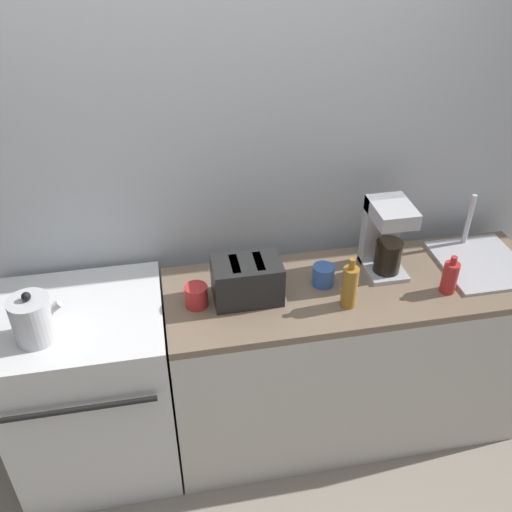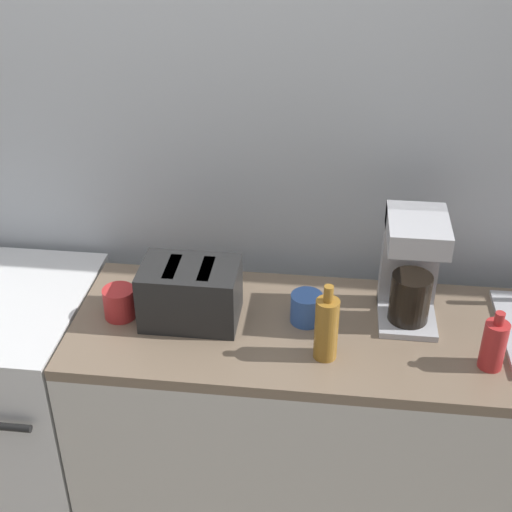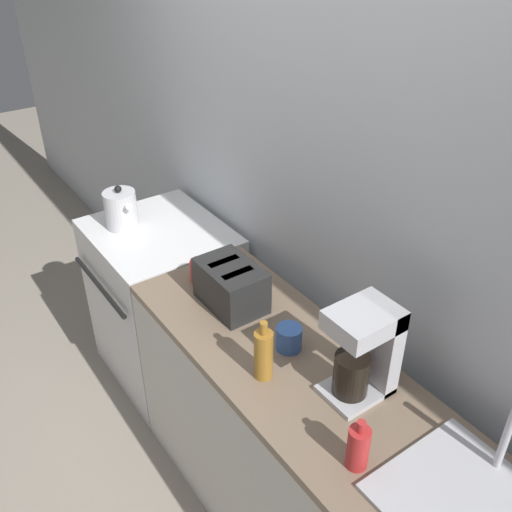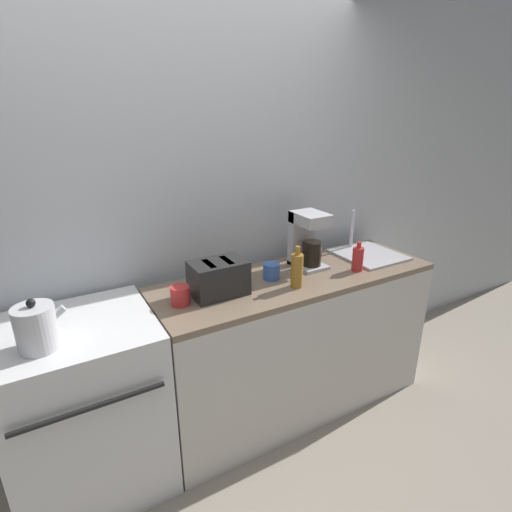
{
  "view_description": "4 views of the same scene",
  "coord_description": "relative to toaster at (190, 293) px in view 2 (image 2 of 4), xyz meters",
  "views": [
    {
      "loc": [
        -0.22,
        -1.63,
        2.52
      ],
      "look_at": [
        0.16,
        0.34,
        1.12
      ],
      "focal_mm": 40.0,
      "sensor_mm": 36.0,
      "label": 1
    },
    {
      "loc": [
        0.52,
        -1.46,
        2.25
      ],
      "look_at": [
        0.3,
        0.35,
        1.14
      ],
      "focal_mm": 50.0,
      "sensor_mm": 36.0,
      "label": 2
    },
    {
      "loc": [
        1.73,
        -0.72,
        2.39
      ],
      "look_at": [
        0.18,
        0.37,
        1.18
      ],
      "focal_mm": 40.0,
      "sensor_mm": 36.0,
      "label": 3
    },
    {
      "loc": [
        -0.69,
        -1.5,
        1.89
      ],
      "look_at": [
        0.36,
        0.33,
        1.1
      ],
      "focal_mm": 28.0,
      "sensor_mm": 36.0,
      "label": 4
    }
  ],
  "objects": [
    {
      "name": "counter_block",
      "position": [
        0.51,
        -0.0,
        -0.56
      ],
      "size": [
        1.76,
        0.58,
        0.94
      ],
      "color": "silver",
      "rests_on": "ground_plane"
    },
    {
      "name": "bottle_amber",
      "position": [
        0.42,
        -0.14,
        0.01
      ],
      "size": [
        0.07,
        0.07,
        0.24
      ],
      "color": "#9E6B23",
      "rests_on": "counter_block"
    },
    {
      "name": "bottle_red",
      "position": [
        0.88,
        -0.13,
        -0.02
      ],
      "size": [
        0.07,
        0.07,
        0.19
      ],
      "color": "#B72828",
      "rests_on": "counter_block"
    },
    {
      "name": "wall_back",
      "position": [
        -0.11,
        0.4,
        0.27
      ],
      "size": [
        8.0,
        0.05,
        2.6
      ],
      "color": "silver",
      "rests_on": "ground_plane"
    },
    {
      "name": "coffee_maker",
      "position": [
        0.66,
        0.1,
        0.09
      ],
      "size": [
        0.17,
        0.23,
        0.35
      ],
      "color": "#B7B7BC",
      "rests_on": "counter_block"
    },
    {
      "name": "toaster",
      "position": [
        0.0,
        0.0,
        0.0
      ],
      "size": [
        0.29,
        0.2,
        0.19
      ],
      "color": "black",
      "rests_on": "counter_block"
    },
    {
      "name": "cup_blue",
      "position": [
        0.35,
        0.03,
        -0.05
      ],
      "size": [
        0.1,
        0.1,
        0.1
      ],
      "color": "#3860B2",
      "rests_on": "counter_block"
    },
    {
      "name": "cup_red",
      "position": [
        -0.22,
        -0.01,
        -0.04
      ],
      "size": [
        0.1,
        0.1,
        0.1
      ],
      "color": "red",
      "rests_on": "counter_block"
    }
  ]
}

